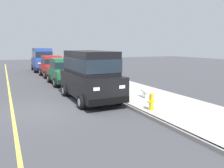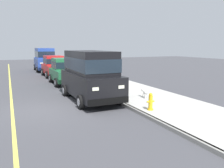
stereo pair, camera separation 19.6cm
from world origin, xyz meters
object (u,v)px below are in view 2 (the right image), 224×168
Objects in this scene: car_black_van at (90,73)px; car_blue_van at (44,58)px; car_green_hatchback at (65,71)px; fire_hydrant at (151,102)px; car_red_hatchback at (54,66)px; dog_white at (145,92)px.

car_blue_van is at bearing 90.18° from car_black_van.
car_green_hatchback is 9.13m from fire_hydrant.
car_green_hatchback reaches higher than fire_hydrant.
car_red_hatchback is at bearing 89.80° from car_black_van.
car_green_hatchback is 0.77× the size of car_blue_van.
fire_hydrant is (1.47, -13.61, -0.50)m from car_red_hatchback.
car_blue_van is 6.81× the size of fire_hydrant.
fire_hydrant is at bearing -85.27° from car_blue_van.
car_black_van is 1.00× the size of car_blue_van.
car_blue_van is at bearing 98.76° from dog_white.
car_black_van reaches higher than dog_white.
car_blue_van reaches higher than fire_hydrant.
car_green_hatchback is at bearing 110.26° from dog_white.
car_black_van is at bearing -89.82° from car_blue_van.
car_green_hatchback is 4.62m from car_red_hatchback.
dog_white is at bearing -25.57° from car_black_van.
car_black_van is 1.28× the size of car_red_hatchback.
car_black_van is at bearing -89.85° from car_green_hatchback.
car_black_van is 15.55m from car_blue_van.
car_blue_van is (-0.03, 9.86, 0.42)m from car_green_hatchback.
car_black_van reaches higher than car_red_hatchback.
car_blue_van is at bearing 94.73° from fire_hydrant.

